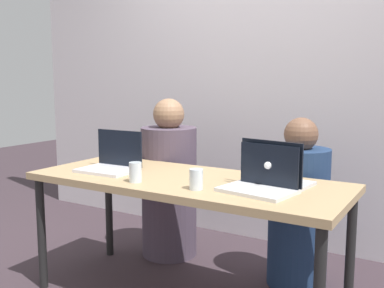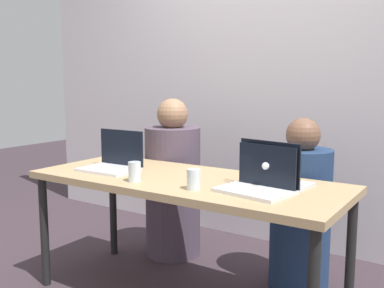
% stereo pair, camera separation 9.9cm
% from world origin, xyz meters
% --- Properties ---
extents(back_wall, '(4.56, 0.10, 2.65)m').
position_xyz_m(back_wall, '(0.00, 1.20, 1.32)').
color(back_wall, silver).
rests_on(back_wall, ground).
extents(desk, '(1.75, 0.70, 0.71)m').
position_xyz_m(desk, '(0.00, 0.00, 0.65)').
color(desk, tan).
rests_on(desk, ground).
extents(person_on_left, '(0.45, 0.45, 1.12)m').
position_xyz_m(person_on_left, '(-0.47, 0.54, 0.50)').
color(person_on_left, '#4E4051').
rests_on(person_on_left, ground).
extents(person_on_right, '(0.41, 0.41, 1.03)m').
position_xyz_m(person_on_right, '(0.47, 0.54, 0.46)').
color(person_on_right, navy).
rests_on(person_on_right, ground).
extents(laptop_front_right, '(0.38, 0.30, 0.24)m').
position_xyz_m(laptop_front_right, '(0.47, -0.04, 0.76)').
color(laptop_front_right, silver).
rests_on(laptop_front_right, desk).
extents(laptop_front_left, '(0.33, 0.28, 0.23)m').
position_xyz_m(laptop_front_left, '(-0.48, -0.05, 0.76)').
color(laptop_front_left, silver).
rests_on(laptop_front_left, desk).
extents(laptop_back_right, '(0.34, 0.27, 0.22)m').
position_xyz_m(laptop_back_right, '(0.49, 0.08, 0.76)').
color(laptop_back_right, silver).
rests_on(laptop_back_right, desk).
extents(water_glass_left, '(0.07, 0.07, 0.11)m').
position_xyz_m(water_glass_left, '(-0.17, -0.22, 0.76)').
color(water_glass_left, silver).
rests_on(water_glass_left, desk).
extents(water_glass_right, '(0.07, 0.07, 0.10)m').
position_xyz_m(water_glass_right, '(0.18, -0.19, 0.76)').
color(water_glass_right, silver).
rests_on(water_glass_right, desk).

